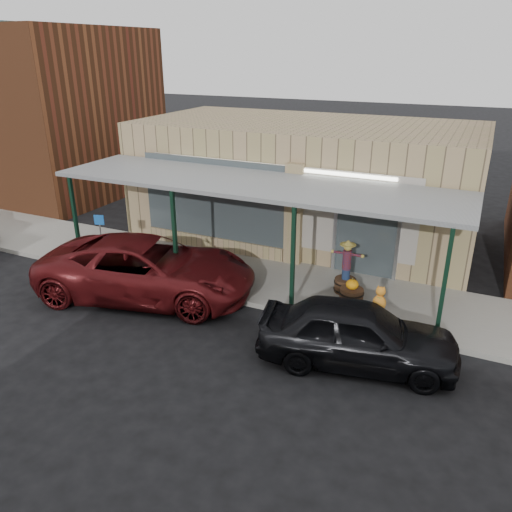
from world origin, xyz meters
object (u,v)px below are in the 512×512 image
at_px(barrel_scarecrow, 346,275).
at_px(car_maroon, 147,269).
at_px(barrel_pumpkin, 351,294).
at_px(parked_sedan, 358,334).
at_px(handicap_sign, 100,231).

height_order(barrel_scarecrow, car_maroon, barrel_scarecrow).
relative_size(barrel_pumpkin, parked_sedan, 0.16).
distance_m(barrel_scarecrow, car_maroon, 5.62).
distance_m(barrel_scarecrow, barrel_pumpkin, 0.76).
relative_size(barrel_scarecrow, barrel_pumpkin, 2.07).
bearing_deg(barrel_pumpkin, handicap_sign, -176.68).
bearing_deg(handicap_sign, barrel_pumpkin, -14.17).
xyz_separation_m(barrel_pumpkin, handicap_sign, (-8.17, -0.47, 0.73)).
bearing_deg(barrel_scarecrow, handicap_sign, -175.91).
height_order(barrel_scarecrow, parked_sedan, barrel_scarecrow).
distance_m(barrel_scarecrow, parked_sedan, 3.29).
bearing_deg(barrel_pumpkin, parked_sedan, -72.74).
relative_size(parked_sedan, car_maroon, 0.77).
bearing_deg(barrel_scarecrow, parked_sedan, -74.04).
distance_m(barrel_pumpkin, car_maroon, 5.74).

